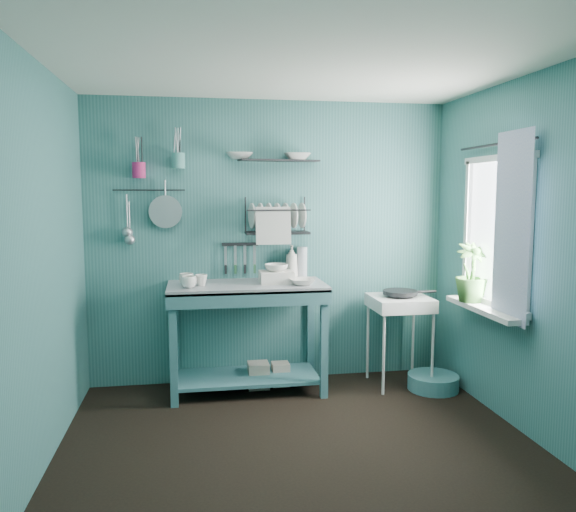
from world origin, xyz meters
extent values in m
plane|color=black|center=(0.00, 0.00, 0.00)|extent=(3.20, 3.20, 0.00)
plane|color=silver|center=(0.00, 0.00, 2.50)|extent=(3.20, 3.20, 0.00)
plane|color=#326866|center=(0.00, 1.50, 1.25)|extent=(3.20, 0.00, 3.20)
plane|color=#326866|center=(0.00, -1.50, 1.25)|extent=(3.20, 0.00, 3.20)
plane|color=#326866|center=(-1.60, 0.00, 1.25)|extent=(0.00, 3.00, 3.00)
plane|color=#326866|center=(1.60, 0.00, 1.25)|extent=(0.00, 3.00, 3.00)
cube|color=#356970|center=(-0.24, 1.21, 0.47)|extent=(1.38, 0.79, 0.93)
imported|color=silver|center=(-0.72, 1.05, 0.98)|extent=(0.12, 0.12, 0.10)
imported|color=silver|center=(-0.62, 1.15, 0.98)|extent=(0.14, 0.14, 0.09)
imported|color=silver|center=(-0.74, 1.21, 0.98)|extent=(0.17, 0.17, 0.10)
cube|color=silver|center=(0.01, 1.19, 0.98)|extent=(0.28, 0.22, 0.10)
imported|color=silver|center=(0.01, 1.19, 1.06)|extent=(0.20, 0.19, 0.06)
imported|color=silver|center=(0.18, 1.41, 1.08)|extent=(0.11, 0.12, 0.30)
cylinder|color=#B5BFC9|center=(0.28, 1.43, 1.07)|extent=(0.09, 0.09, 0.28)
imported|color=silver|center=(0.21, 1.06, 0.96)|extent=(0.22, 0.22, 0.05)
cube|color=silver|center=(1.09, 1.13, 0.40)|extent=(0.52, 0.52, 0.79)
cylinder|color=black|center=(1.09, 1.13, 0.83)|extent=(0.30, 0.30, 0.03)
cube|color=black|center=(-0.28, 1.47, 1.24)|extent=(0.32, 0.03, 0.03)
cube|color=black|center=(0.04, 1.37, 1.50)|extent=(0.56, 0.27, 0.32)
cube|color=black|center=(0.06, 1.40, 1.97)|extent=(0.72, 0.28, 0.02)
imported|color=silver|center=(-0.28, 1.40, 2.03)|extent=(0.23, 0.23, 0.06)
imported|color=silver|center=(0.23, 1.40, 2.08)|extent=(0.25, 0.25, 0.06)
cylinder|color=#B4215F|center=(-1.12, 1.42, 1.88)|extent=(0.11, 0.11, 0.13)
cylinder|color=teal|center=(-0.79, 1.42, 1.96)|extent=(0.11, 0.11, 0.13)
cylinder|color=#A7ABAF|center=(-0.91, 1.45, 1.53)|extent=(0.28, 0.03, 0.28)
cylinder|color=#A7ABAF|center=(-1.23, 1.46, 1.53)|extent=(0.01, 0.01, 0.30)
cylinder|color=#A7ABAF|center=(-1.21, 1.46, 1.47)|extent=(0.01, 0.01, 0.30)
cylinder|color=black|center=(-1.04, 1.47, 1.72)|extent=(0.60, 0.01, 0.01)
plane|color=white|center=(1.59, 0.45, 1.40)|extent=(0.00, 1.10, 1.10)
cube|color=silver|center=(1.50, 0.45, 0.81)|extent=(0.16, 0.95, 0.04)
plane|color=silver|center=(1.52, 0.15, 1.45)|extent=(0.00, 1.35, 1.35)
cylinder|color=black|center=(1.54, 0.45, 2.05)|extent=(0.02, 1.05, 0.02)
imported|color=#376B2B|center=(1.50, 0.65, 1.06)|extent=(0.27, 0.27, 0.47)
cube|color=gray|center=(-0.14, 1.26, 0.11)|extent=(0.18, 0.18, 0.22)
cube|color=gray|center=(0.06, 1.29, 0.10)|extent=(0.15, 0.15, 0.20)
cylinder|color=teal|center=(1.34, 0.96, 0.07)|extent=(0.44, 0.44, 0.13)
camera|label=1|loc=(-0.67, -3.46, 1.70)|focal=35.00mm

